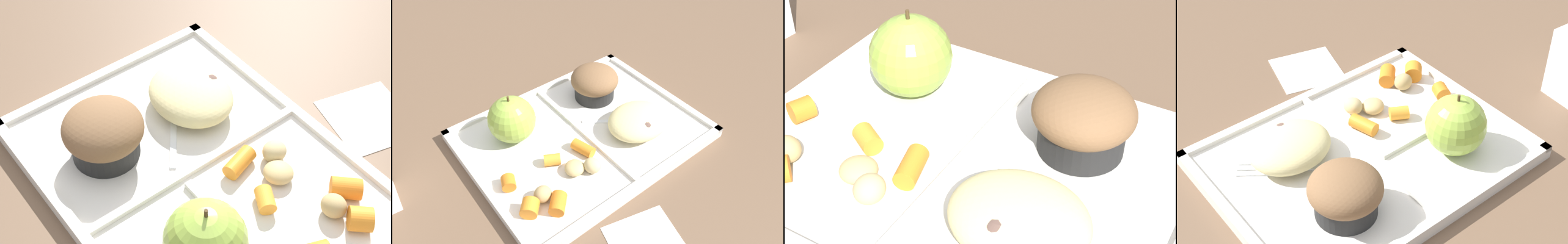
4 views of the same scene
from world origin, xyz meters
TOP-DOWN VIEW (x-y plane):
  - ground at (0.00, 0.00)m, footprint 6.00×6.00m
  - lunch_tray at (-0.00, 0.00)m, footprint 0.38×0.29m
  - green_apple at (-0.10, 0.06)m, footprint 0.08×0.08m
  - bran_muffin at (0.08, 0.06)m, footprint 0.09×0.09m
  - carrot_slice_diagonal at (-0.16, -0.02)m, footprint 0.03×0.03m
  - carrot_slice_tilted at (-0.12, -0.10)m, footprint 0.04×0.04m
  - carrot_slice_near_corner at (-0.08, -0.03)m, footprint 0.03×0.03m
  - carrot_slice_small at (-0.03, -0.04)m, footprint 0.03×0.04m
  - carrot_slice_center at (-0.16, -0.08)m, footprint 0.03×0.03m
  - potato_chunk_large at (-0.13, -0.07)m, footprint 0.03×0.03m
  - potato_chunk_small at (-0.04, -0.07)m, footprint 0.03×0.03m
  - potato_chunk_golden at (-0.06, -0.06)m, footprint 0.04×0.04m
  - egg_noodle_pile at (0.08, -0.05)m, footprint 0.11×0.09m
  - meatball_side at (0.07, -0.06)m, footprint 0.03×0.03m
  - meatball_back at (0.06, -0.05)m, footprint 0.03×0.03m
  - meatball_center at (0.08, -0.07)m, footprint 0.04×0.04m
  - meatball_front at (0.07, -0.07)m, footprint 0.04×0.04m
  - plastic_fork at (0.09, -0.04)m, footprint 0.14×0.11m

SIDE VIEW (x-z plane):
  - ground at x=0.00m, z-range 0.00..0.00m
  - lunch_tray at x=0.00m, z-range 0.00..0.02m
  - plastic_fork at x=0.09m, z-range 0.01..0.02m
  - potato_chunk_golden at x=-0.06m, z-range 0.01..0.03m
  - carrot_slice_near_corner at x=-0.08m, z-range 0.01..0.03m
  - carrot_slice_small at x=-0.03m, z-range 0.01..0.03m
  - carrot_slice_diagonal at x=-0.16m, z-range 0.01..0.03m
  - carrot_slice_tilted at x=-0.12m, z-range 0.01..0.04m
  - potato_chunk_small at x=-0.04m, z-range 0.01..0.04m
  - potato_chunk_large at x=-0.13m, z-range 0.01..0.04m
  - carrot_slice_center at x=-0.16m, z-range 0.01..0.04m
  - meatball_back at x=0.06m, z-range 0.01..0.04m
  - meatball_side at x=0.07m, z-range 0.01..0.05m
  - meatball_center at x=0.08m, z-range 0.01..0.05m
  - meatball_front at x=0.07m, z-range 0.01..0.05m
  - egg_noodle_pile at x=0.08m, z-range 0.01..0.05m
  - bran_muffin at x=0.08m, z-range 0.01..0.08m
  - green_apple at x=-0.10m, z-range 0.01..0.10m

